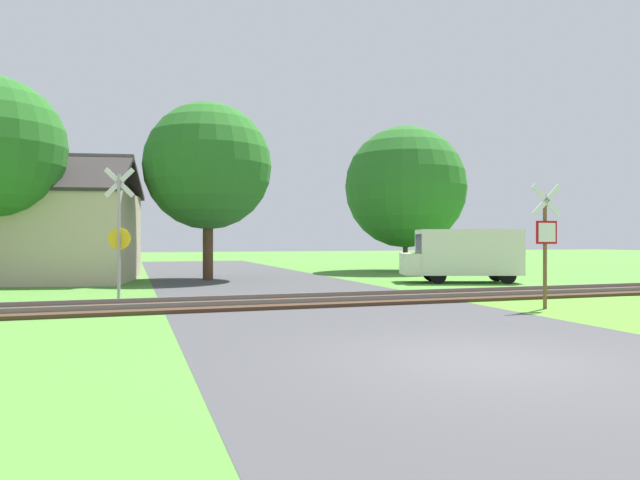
{
  "coord_description": "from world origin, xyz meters",
  "views": [
    {
      "loc": [
        -4.97,
        -7.27,
        1.8
      ],
      "look_at": [
        0.5,
        9.24,
        1.8
      ],
      "focal_mm": 32.0,
      "sensor_mm": 36.0,
      "label": 1
    }
  ],
  "objects_px": {
    "house": "(54,234)",
    "stop_sign_near": "(546,238)",
    "tree_far": "(405,187)",
    "crossing_sign_far": "(119,228)",
    "mail_truck": "(464,253)",
    "tree_center": "(208,166)"
  },
  "relations": [
    {
      "from": "house",
      "to": "tree_far",
      "type": "xyz_separation_m",
      "value": [
        18.16,
        2.96,
        2.78
      ]
    },
    {
      "from": "stop_sign_near",
      "to": "mail_truck",
      "type": "height_order",
      "value": "stop_sign_near"
    },
    {
      "from": "stop_sign_near",
      "to": "tree_far",
      "type": "xyz_separation_m",
      "value": [
        4.76,
        17.4,
        2.99
      ]
    },
    {
      "from": "stop_sign_near",
      "to": "crossing_sign_far",
      "type": "xyz_separation_m",
      "value": [
        -10.58,
        5.25,
        0.29
      ]
    },
    {
      "from": "stop_sign_near",
      "to": "tree_center",
      "type": "height_order",
      "value": "tree_center"
    },
    {
      "from": "tree_center",
      "to": "stop_sign_near",
      "type": "bearing_deg",
      "value": -63.17
    },
    {
      "from": "tree_far",
      "to": "mail_truck",
      "type": "distance_m",
      "value": 9.49
    },
    {
      "from": "crossing_sign_far",
      "to": "house",
      "type": "xyz_separation_m",
      "value": [
        -2.81,
        9.19,
        -0.08
      ]
    },
    {
      "from": "tree_center",
      "to": "tree_far",
      "type": "bearing_deg",
      "value": 17.21
    },
    {
      "from": "crossing_sign_far",
      "to": "tree_center",
      "type": "bearing_deg",
      "value": 80.82
    },
    {
      "from": "stop_sign_near",
      "to": "tree_center",
      "type": "distance_m",
      "value": 15.77
    },
    {
      "from": "stop_sign_near",
      "to": "tree_far",
      "type": "relative_size",
      "value": 0.39
    },
    {
      "from": "house",
      "to": "stop_sign_near",
      "type": "bearing_deg",
      "value": -36.46
    },
    {
      "from": "house",
      "to": "tree_center",
      "type": "distance_m",
      "value": 7.15
    },
    {
      "from": "house",
      "to": "mail_truck",
      "type": "bearing_deg",
      "value": -8.24
    },
    {
      "from": "tree_far",
      "to": "tree_center",
      "type": "relative_size",
      "value": 1.04
    },
    {
      "from": "crossing_sign_far",
      "to": "mail_truck",
      "type": "bearing_deg",
      "value": 28.23
    },
    {
      "from": "stop_sign_near",
      "to": "tree_far",
      "type": "distance_m",
      "value": 18.28
    },
    {
      "from": "mail_truck",
      "to": "crossing_sign_far",
      "type": "bearing_deg",
      "value": 123.13
    },
    {
      "from": "tree_far",
      "to": "stop_sign_near",
      "type": "bearing_deg",
      "value": -105.31
    },
    {
      "from": "tree_center",
      "to": "crossing_sign_far",
      "type": "bearing_deg",
      "value": -113.05
    },
    {
      "from": "crossing_sign_far",
      "to": "tree_far",
      "type": "relative_size",
      "value": 0.47
    }
  ]
}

